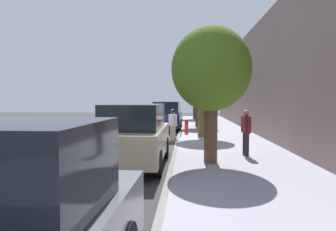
{
  "coord_description": "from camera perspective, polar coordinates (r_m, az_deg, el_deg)",
  "views": [
    {
      "loc": [
        2.03,
        -17.11,
        2.14
      ],
      "look_at": [
        1.03,
        -1.01,
        1.32
      ],
      "focal_mm": 33.56,
      "sensor_mm": 36.0,
      "label": 1
    }
  ],
  "objects": [
    {
      "name": "parked_suv_tan_second",
      "position": [
        10.19,
        -6.01,
        -3.38
      ],
      "size": [
        1.98,
        4.71,
        1.99
      ],
      "color": "tan",
      "rests_on": "ground"
    },
    {
      "name": "parked_sedan_green_far",
      "position": [
        31.72,
        0.72,
        0.42
      ],
      "size": [
        1.96,
        4.46,
        1.52
      ],
      "color": "#1E512D",
      "rests_on": "ground"
    },
    {
      "name": "pedestrian_on_phone",
      "position": [
        11.59,
        13.99,
        -2.53
      ],
      "size": [
        0.3,
        0.61,
        1.65
      ],
      "color": "black",
      "rests_on": "sidewalk"
    },
    {
      "name": "ground",
      "position": [
        17.36,
        -3.21,
        -4.16
      ],
      "size": [
        67.04,
        67.04,
        0.0
      ],
      "primitive_type": "plane",
      "color": "#323232"
    },
    {
      "name": "curb_edge",
      "position": [
        17.24,
        1.93,
        -4.0
      ],
      "size": [
        0.16,
        41.9,
        0.12
      ],
      "primitive_type": "cube",
      "color": "gray",
      "rests_on": "ground"
    },
    {
      "name": "parked_suv_dark_blue_mid",
      "position": [
        21.82,
        -0.15,
        -0.0
      ],
      "size": [
        2.01,
        4.72,
        1.99
      ],
      "color": "navy",
      "rests_on": "ground"
    },
    {
      "name": "sidewalk",
      "position": [
        17.33,
        9.44,
        -4.0
      ],
      "size": [
        4.36,
        41.9,
        0.12
      ],
      "primitive_type": "cube",
      "color": "#9E9AA7",
      "rests_on": "ground"
    },
    {
      "name": "street_tree_near_cyclist",
      "position": [
        10.13,
        7.85,
        8.18
      ],
      "size": [
        2.52,
        2.52,
        4.34
      ],
      "color": "brown",
      "rests_on": "sidewalk"
    },
    {
      "name": "street_tree_far_end",
      "position": [
        23.89,
        5.36,
        7.66
      ],
      "size": [
        2.52,
        2.52,
        5.08
      ],
      "color": "brown",
      "rests_on": "sidewalk"
    },
    {
      "name": "fire_hydrant",
      "position": [
        18.61,
        3.38,
        -1.99
      ],
      "size": [
        0.22,
        0.22,
        0.84
      ],
      "color": "red",
      "rests_on": "sidewalk"
    },
    {
      "name": "street_tree_corner",
      "position": [
        32.87,
        4.85,
        4.94
      ],
      "size": [
        3.03,
        3.03,
        4.39
      ],
      "color": "#4C3A2B",
      "rests_on": "sidewalk"
    },
    {
      "name": "cyclist_with_backpack",
      "position": [
        16.13,
        0.96,
        -1.14
      ],
      "size": [
        0.54,
        0.55,
        1.65
      ],
      "color": "#C6B284",
      "rests_on": "ground"
    },
    {
      "name": "lane_stripe_centre",
      "position": [
        17.04,
        -13.51,
        -4.36
      ],
      "size": [
        0.14,
        40.0,
        0.01
      ],
      "color": "white",
      "rests_on": "ground"
    },
    {
      "name": "bicycle_at_curb",
      "position": [
        16.62,
        0.27,
        -3.16
      ],
      "size": [
        1.31,
        1.22,
        0.77
      ],
      "color": "black",
      "rests_on": "ground"
    },
    {
      "name": "lane_stripe_bike_edge",
      "position": [
        17.35,
        -2.94,
        -4.15
      ],
      "size": [
        0.12,
        41.9,
        0.01
      ],
      "primitive_type": "cube",
      "color": "white",
      "rests_on": "ground"
    },
    {
      "name": "street_tree_mid_block",
      "position": [
        17.2,
        6.07,
        7.65
      ],
      "size": [
        2.67,
        2.67,
        4.53
      ],
      "color": "brown",
      "rests_on": "sidewalk"
    },
    {
      "name": "building_facade",
      "position": [
        17.66,
        17.45,
        6.44
      ],
      "size": [
        0.5,
        41.9,
        6.53
      ],
      "primitive_type": "cube",
      "color": "#826863",
      "rests_on": "ground"
    }
  ]
}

